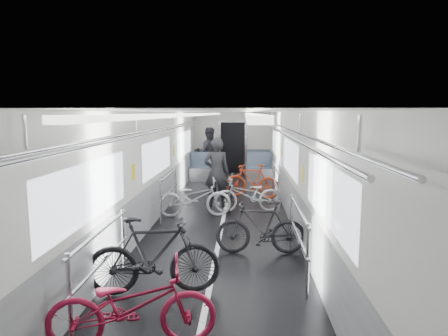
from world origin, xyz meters
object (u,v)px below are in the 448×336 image
object	(u,v)px
person_standing	(217,172)
person_seated	(209,152)
bike_right_far	(252,181)
bike_right_near	(261,227)
bike_aisle	(230,192)
bike_right_mid	(248,195)
bike_left_mid	(154,256)
bike_left_near	(132,306)
bike_left_far	(194,198)

from	to	relation	value
person_standing	person_seated	xyz separation A→B (m)	(-0.63, 4.80, 0.04)
bike_right_far	person_seated	world-z (taller)	person_seated
bike_right_near	bike_aisle	size ratio (longest dim) A/B	0.99
bike_right_mid	bike_left_mid	bearing A→B (deg)	-24.42
bike_left_near	person_standing	xyz separation A→B (m)	(0.42, 6.19, 0.43)
bike_left_mid	person_seated	distance (m)	9.79
bike_right_near	bike_right_far	size ratio (longest dim) A/B	0.96
bike_left_near	bike_right_far	bearing A→B (deg)	-21.15
bike_left_mid	bike_left_far	bearing A→B (deg)	-9.21
bike_aisle	person_standing	bearing A→B (deg)	163.41
bike_left_near	bike_right_mid	world-z (taller)	bike_left_near
person_standing	bike_right_far	bearing A→B (deg)	-133.90
bike_aisle	bike_left_far	bearing A→B (deg)	-132.95
bike_right_near	bike_right_mid	world-z (taller)	bike_right_near
bike_left_near	person_standing	world-z (taller)	person_standing
bike_left_mid	bike_aisle	size ratio (longest dim) A/B	1.13
bike_left_near	bike_right_mid	size ratio (longest dim) A/B	1.04
bike_left_near	bike_right_near	distance (m)	3.15
person_seated	bike_right_near	bearing A→B (deg)	96.31
bike_left_near	person_seated	distance (m)	11.00
bike_right_mid	bike_aisle	distance (m)	0.61
person_standing	bike_right_near	bearing A→B (deg)	101.03
bike_left_mid	bike_right_near	size ratio (longest dim) A/B	1.15
person_seated	bike_left_mid	bearing A→B (deg)	86.06
bike_left_far	bike_right_near	xyz separation A→B (m)	(1.43, -2.39, 0.02)
bike_aisle	person_standing	xyz separation A→B (m)	(-0.35, 0.10, 0.48)
bike_left_far	bike_right_far	distance (m)	2.54
bike_right_mid	person_seated	size ratio (longest dim) A/B	0.88
bike_left_near	bike_left_mid	xyz separation A→B (m)	(-0.05, 1.21, 0.08)
bike_left_mid	person_seated	bearing A→B (deg)	-7.85
bike_right_far	person_standing	world-z (taller)	person_standing
bike_left_mid	bike_right_near	bearing A→B (deg)	-50.91
bike_right_far	bike_aisle	distance (m)	1.38
bike_right_near	person_seated	world-z (taller)	person_seated
bike_left_near	bike_left_mid	distance (m)	1.21
bike_left_far	bike_right_far	world-z (taller)	bike_right_far
bike_right_mid	person_standing	size ratio (longest dim) A/B	0.92
bike_aisle	person_seated	world-z (taller)	person_seated
bike_left_mid	bike_left_far	distance (m)	4.01
bike_left_near	bike_left_far	bearing A→B (deg)	-10.50
bike_left_far	person_standing	size ratio (longest dim) A/B	0.95
bike_left_near	person_standing	distance (m)	6.22
bike_left_mid	bike_right_far	size ratio (longest dim) A/B	1.10
bike_left_near	bike_left_mid	world-z (taller)	bike_left_mid
bike_left_near	person_standing	size ratio (longest dim) A/B	0.96
bike_right_mid	bike_right_far	size ratio (longest dim) A/B	1.03
bike_left_near	bike_right_mid	bearing A→B (deg)	-22.84
bike_left_near	bike_right_mid	distance (m)	5.79
person_standing	bike_left_mid	bearing A→B (deg)	79.34
bike_left_mid	person_seated	size ratio (longest dim) A/B	0.95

